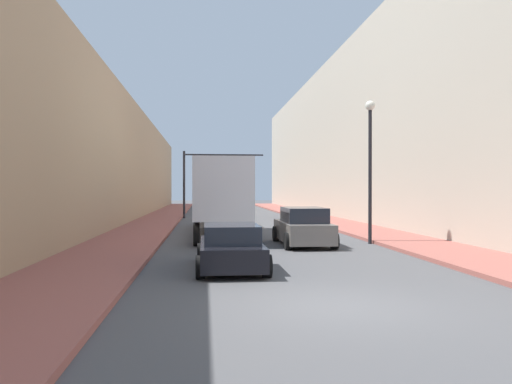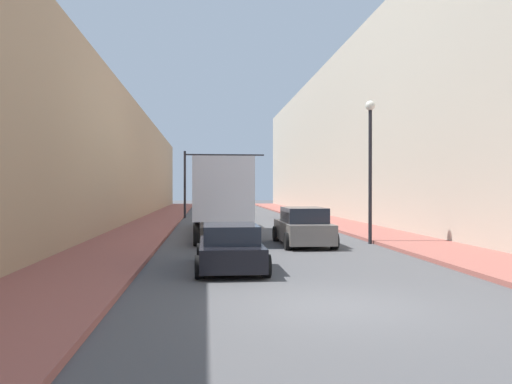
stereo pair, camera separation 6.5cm
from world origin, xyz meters
TOP-DOWN VIEW (x-y plane):
  - ground_plane at (0.00, 0.00)m, footprint 200.00×200.00m
  - sidewalk_right at (6.38, 30.00)m, footprint 3.35×80.00m
  - sidewalk_left at (-6.38, 30.00)m, footprint 3.35×80.00m
  - building_right at (11.05, 30.00)m, footprint 6.00×80.00m
  - building_left at (-11.05, 30.00)m, footprint 6.00×80.00m
  - semi_truck at (-2.04, 17.22)m, footprint 2.58×13.86m
  - sedan_car at (-2.03, 5.05)m, footprint 2.08×4.35m
  - suv_car at (1.46, 11.33)m, footprint 2.16×4.73m
  - traffic_signal_gantry at (-2.82, 32.59)m, footprint 6.86×0.35m
  - street_lamp at (4.55, 11.54)m, footprint 0.44×0.44m

SIDE VIEW (x-z plane):
  - ground_plane at x=0.00m, z-range 0.00..0.00m
  - sidewalk_right at x=6.38m, z-range 0.00..0.15m
  - sidewalk_left at x=-6.38m, z-range 0.00..0.15m
  - sedan_car at x=-2.03m, z-range -0.03..1.35m
  - suv_car at x=1.46m, z-range -0.04..1.61m
  - semi_truck at x=-2.04m, z-range 0.26..4.09m
  - traffic_signal_gantry at x=-2.82m, z-range 1.15..6.84m
  - street_lamp at x=4.55m, z-range 0.94..7.35m
  - building_left at x=-11.05m, z-range 0.00..9.12m
  - building_right at x=11.05m, z-range 0.00..13.91m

